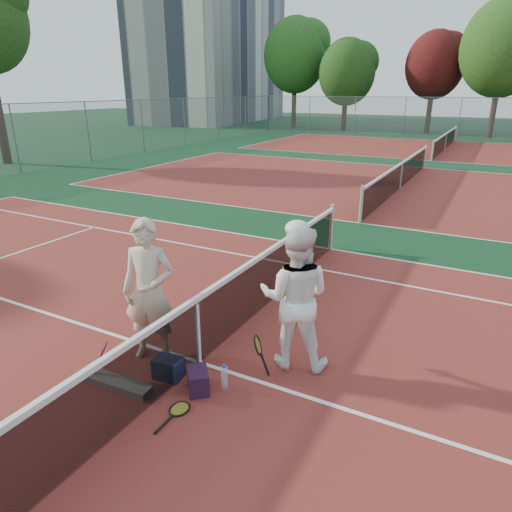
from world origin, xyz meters
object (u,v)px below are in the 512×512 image
Objects in this scene: net_main at (198,331)px; racket_red at (104,361)px; apartment_block at (215,53)px; racket_spare at (179,409)px; water_bottle at (224,378)px; sports_bag_navy at (168,368)px; sports_bag_purple at (198,381)px; player_a at (149,291)px; player_b at (295,298)px; racket_black_held at (258,356)px.

net_main reaches higher than racket_red.
apartment_block is 53.67m from racket_spare.
water_bottle is at bearing -14.92° from racket_red.
sports_bag_navy is 1.01× the size of sports_bag_purple.
racket_spare is (0.37, -0.95, -0.49)m from net_main.
water_bottle is at bearing -27.07° from player_a.
racket_spare is at bearing -87.92° from sports_bag_purple.
player_a is 1.01× the size of player_b.
player_a reaches higher than racket_spare.
racket_red reaches higher than water_bottle.
sports_bag_navy is (-1.32, -1.12, -0.86)m from player_b.
sports_bag_navy is (0.53, -0.35, -0.87)m from player_a.
racket_black_held reaches higher than racket_red.
net_main is 20.12× the size of racket_red.
net_main reaches higher than water_bottle.
racket_red is 1.82× the size of water_bottle.
sports_bag_purple is (0.51, -0.04, 0.00)m from sports_bag_navy.
net_main is 0.90m from racket_black_held.
player_b is at bearing -140.66° from racket_black_held.
player_b is 3.47× the size of racket_black_held.
racket_red is 1.61m from water_bottle.
net_main is 1.13m from racket_spare.
racket_red is at bearing -158.78° from water_bottle.
player_a is at bearing -168.76° from net_main.
player_a is 5.51× the size of sports_bag_navy.
racket_red is (-0.19, -0.76, -0.75)m from player_a.
apartment_block is at bearing 122.85° from water_bottle.
sports_bag_purple is at bearing -57.51° from apartment_block.
racket_black_held is 1.20m from sports_bag_navy.
sports_bag_navy is 1.23× the size of water_bottle.
racket_red is at bearing -123.55° from player_a.
player_b reaches higher than sports_bag_purple.
apartment_block is at bearing 102.48° from player_a.
sports_bag_navy is at bearing -57.96° from apartment_block.
racket_red is at bearing -134.47° from net_main.
apartment_block reaches higher than racket_black_held.
apartment_block is 52.99m from sports_bag_navy.
net_main is 0.73m from sports_bag_purple.
apartment_block is 53.26m from water_bottle.
player_b is 5.50× the size of sports_bag_purple.
player_b is at bearing -27.97° from racket_spare.
apartment_block is at bearing 85.00° from racket_red.
player_a is at bearing 172.20° from water_bottle.
net_main is at bearing -9.56° from racket_black_held.
sports_bag_purple is at bearing 39.62° from player_b.
racket_spare is at bearing -111.44° from water_bottle.
player_b is at bearing 28.58° from net_main.
player_b is at bearing 55.07° from sports_bag_purple.
net_main is 5.39× the size of player_a.
racket_black_held is 1.58× the size of sports_bag_purple.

